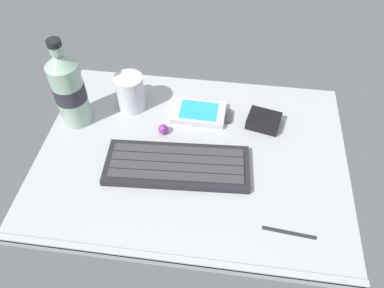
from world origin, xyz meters
The scene contains 8 objects.
ground_plane centered at (0.00, -0.23, -0.99)cm, with size 64.00×48.00×2.80cm.
keyboard centered at (-2.50, -4.12, 0.81)cm, with size 29.65×12.86×1.70cm.
handheld_device centered at (0.66, 11.50, 0.73)cm, with size 12.94×7.91×1.50cm.
juice_cup centered at (-15.74, 12.37, 3.91)cm, with size 6.40×6.40×8.50cm.
water_bottle centered at (-26.94, 6.61, 9.01)cm, with size 6.73×6.73×20.80cm.
charger_block centered at (14.68, 10.40, 1.20)cm, with size 7.00×5.60×2.40cm, color black.
trackball_mouse centered at (-7.00, 5.00, 1.10)cm, with size 2.20×2.20×2.20cm, color purple.
stylus_pen centered at (19.51, -15.86, 0.35)cm, with size 0.70×0.70×9.50cm, color #26262B.
Camera 1 is at (6.57, -49.26, 60.71)cm, focal length 35.00 mm.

